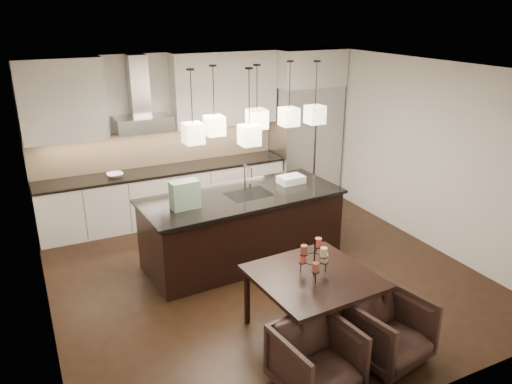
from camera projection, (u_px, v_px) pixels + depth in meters
name	position (u px, v px, depth m)	size (l,w,h in m)	color
floor	(262.00, 274.00, 6.97)	(5.50, 5.50, 0.02)	black
ceiling	(263.00, 68.00, 5.99)	(5.50, 5.50, 0.02)	white
wall_back	(193.00, 133.00, 8.81)	(5.50, 0.02, 2.80)	silver
wall_front	(411.00, 275.00, 4.16)	(5.50, 0.02, 2.80)	silver
wall_left	(33.00, 215.00, 5.35)	(0.02, 5.50, 2.80)	silver
wall_right	(424.00, 153.00, 7.62)	(0.02, 5.50, 2.80)	silver
refrigerator	(305.00, 143.00, 9.46)	(1.20, 0.72, 2.15)	#B7B7BA
fridge_panel	(308.00, 67.00, 8.98)	(1.26, 0.72, 0.65)	silver
lower_cabinets	(167.00, 196.00, 8.61)	(4.21, 0.62, 0.88)	silver
countertop	(165.00, 170.00, 8.45)	(4.21, 0.66, 0.04)	black
backsplash	(159.00, 147.00, 8.58)	(4.21, 0.02, 0.63)	tan
upper_cab_left	(62.00, 100.00, 7.51)	(1.25, 0.35, 1.25)	silver
upper_cab_right	(225.00, 89.00, 8.60)	(1.86, 0.35, 1.25)	silver
hood_canopy	(143.00, 124.00, 8.08)	(0.90, 0.52, 0.24)	#B7B7BA
hood_chimney	(139.00, 85.00, 7.96)	(0.30, 0.28, 0.96)	#B7B7BA
fruit_bowl	(115.00, 175.00, 8.04)	(0.26, 0.26, 0.06)	silver
island_body	(242.00, 229.00, 7.20)	(2.76, 1.10, 0.97)	black
island_top	(242.00, 196.00, 7.03)	(2.84, 1.19, 0.04)	black
faucet	(245.00, 177.00, 7.09)	(0.11, 0.26, 0.42)	silver
tote_bag	(185.00, 195.00, 6.49)	(0.37, 0.20, 0.37)	#195F3F
food_container	(291.00, 179.00, 7.48)	(0.37, 0.26, 0.11)	silver
dining_table	(312.00, 304.00, 5.58)	(1.24, 1.24, 0.74)	black
candelabra	(315.00, 258.00, 5.38)	(0.36, 0.36, 0.44)	black
candle_a	(325.00, 258.00, 5.45)	(0.08, 0.08, 0.10)	#D5C783
candle_b	(303.00, 258.00, 5.45)	(0.08, 0.08, 0.10)	#E55042
candle_c	(316.00, 267.00, 5.26)	(0.08, 0.08, 0.10)	brown
candle_d	(318.00, 242.00, 5.46)	(0.08, 0.08, 0.10)	#E55042
candle_e	(304.00, 250.00, 5.29)	(0.08, 0.08, 0.10)	brown
candle_f	(324.00, 252.00, 5.24)	(0.08, 0.08, 0.10)	#D5C783
armchair_left	(316.00, 359.00, 4.76)	(0.72, 0.74, 0.68)	black
armchair_right	(388.00, 330.00, 5.18)	(0.75, 0.77, 0.70)	black
pendant_a	(193.00, 133.00, 6.29)	(0.24, 0.24, 0.26)	beige
pendant_b	(214.00, 126.00, 6.68)	(0.24, 0.24, 0.26)	beige
pendant_c	(257.00, 119.00, 6.74)	(0.24, 0.24, 0.26)	beige
pendant_d	(289.00, 117.00, 7.19)	(0.24, 0.24, 0.26)	beige
pendant_e	(315.00, 115.00, 7.20)	(0.24, 0.24, 0.26)	beige
pendant_f	(249.00, 135.00, 6.42)	(0.24, 0.24, 0.26)	beige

